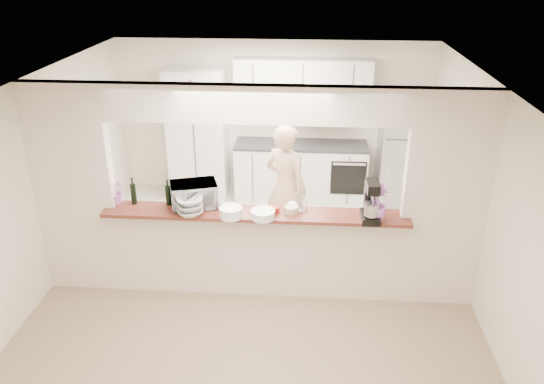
# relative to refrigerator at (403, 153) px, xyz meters

# --- Properties ---
(floor) EXTENTS (6.00, 6.00, 0.00)m
(floor) POSITION_rel_refrigerator_xyz_m (-2.05, -2.65, -0.85)
(floor) COLOR gray
(floor) RESTS_ON ground
(tile_overlay) EXTENTS (5.00, 2.90, 0.01)m
(tile_overlay) POSITION_rel_refrigerator_xyz_m (-2.05, -1.10, -0.84)
(tile_overlay) COLOR #BCB8AA
(tile_overlay) RESTS_ON floor
(partition) EXTENTS (5.00, 0.15, 2.50)m
(partition) POSITION_rel_refrigerator_xyz_m (-2.05, -2.65, 0.63)
(partition) COLOR silver
(partition) RESTS_ON floor
(bar_counter) EXTENTS (3.40, 0.38, 1.09)m
(bar_counter) POSITION_rel_refrigerator_xyz_m (-2.05, -2.65, -0.27)
(bar_counter) COLOR silver
(bar_counter) RESTS_ON floor
(kitchen_cabinets) EXTENTS (3.15, 0.62, 2.25)m
(kitchen_cabinets) POSITION_rel_refrigerator_xyz_m (-2.24, 0.07, 0.12)
(kitchen_cabinets) COLOR silver
(kitchen_cabinets) RESTS_ON floor
(refrigerator) EXTENTS (0.75, 0.70, 1.70)m
(refrigerator) POSITION_rel_refrigerator_xyz_m (0.00, 0.00, 0.00)
(refrigerator) COLOR #A7A7AC
(refrigerator) RESTS_ON floor
(flower_left) EXTENTS (0.32, 0.30, 0.30)m
(flower_left) POSITION_rel_refrigerator_xyz_m (-3.65, -2.60, 0.39)
(flower_left) COLOR pink
(flower_left) RESTS_ON bar_counter
(wine_bottle_a) EXTENTS (0.06, 0.06, 0.32)m
(wine_bottle_a) POSITION_rel_refrigerator_xyz_m (-3.45, -2.58, 0.37)
(wine_bottle_a) COLOR black
(wine_bottle_a) RESTS_ON bar_counter
(wine_bottle_b) EXTENTS (0.06, 0.06, 0.31)m
(wine_bottle_b) POSITION_rel_refrigerator_xyz_m (-3.05, -2.58, 0.36)
(wine_bottle_b) COLOR black
(wine_bottle_b) RESTS_ON bar_counter
(toaster_oven) EXTENTS (0.59, 0.48, 0.28)m
(toaster_oven) POSITION_rel_refrigerator_xyz_m (-2.75, -2.60, 0.38)
(toaster_oven) COLOR #ADADB2
(toaster_oven) RESTS_ON bar_counter
(serving_bowls) EXTENTS (0.35, 0.35, 0.20)m
(serving_bowls) POSITION_rel_refrigerator_xyz_m (-2.75, -2.82, 0.34)
(serving_bowls) COLOR white
(serving_bowls) RESTS_ON bar_counter
(plate_stack_a) EXTENTS (0.25, 0.25, 0.12)m
(plate_stack_a) POSITION_rel_refrigerator_xyz_m (-2.30, -2.84, 0.30)
(plate_stack_a) COLOR white
(plate_stack_a) RESTS_ON bar_counter
(plate_stack_b) EXTENTS (0.26, 0.26, 0.09)m
(plate_stack_b) POSITION_rel_refrigerator_xyz_m (-1.95, -2.84, 0.29)
(plate_stack_b) COLOR white
(plate_stack_b) RESTS_ON bar_counter
(red_bowl) EXTENTS (0.14, 0.14, 0.07)m
(red_bowl) POSITION_rel_refrigerator_xyz_m (-1.85, -2.68, 0.27)
(red_bowl) COLOR maroon
(red_bowl) RESTS_ON bar_counter
(tan_bowl) EXTENTS (0.16, 0.16, 0.08)m
(tan_bowl) POSITION_rel_refrigerator_xyz_m (-1.65, -2.68, 0.28)
(tan_bowl) COLOR tan
(tan_bowl) RESTS_ON bar_counter
(utensil_caddy) EXTENTS (0.26, 0.20, 0.21)m
(utensil_caddy) POSITION_rel_refrigerator_xyz_m (-1.60, -2.60, 0.33)
(utensil_caddy) COLOR silver
(utensil_caddy) RESTS_ON bar_counter
(stand_mixer) EXTENTS (0.20, 0.31, 0.45)m
(stand_mixer) POSITION_rel_refrigerator_xyz_m (-0.80, -2.78, 0.44)
(stand_mixer) COLOR black
(stand_mixer) RESTS_ON bar_counter
(flower_right) EXTENTS (0.31, 0.31, 0.42)m
(flower_right) POSITION_rel_refrigerator_xyz_m (-0.75, -2.80, 0.45)
(flower_right) COLOR #B366BE
(flower_right) RESTS_ON bar_counter
(person) EXTENTS (0.76, 0.70, 1.74)m
(person) POSITION_rel_refrigerator_xyz_m (-1.77, -1.55, 0.02)
(person) COLOR tan
(person) RESTS_ON floor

